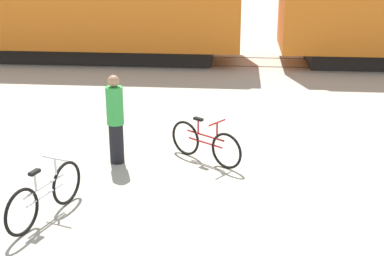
# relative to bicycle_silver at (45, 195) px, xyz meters

# --- Properties ---
(rail_near) EXTENTS (37.77, 0.07, 0.01)m
(rail_near) POSITION_rel_bicycle_silver_xyz_m (3.57, 10.77, -0.37)
(rail_near) COLOR #4C4238
(rail_near) RESTS_ON ground_plane
(rail_far) EXTENTS (37.77, 0.07, 0.01)m
(rail_far) POSITION_rel_bicycle_silver_xyz_m (3.57, 12.21, -0.37)
(rail_far) COLOR #4C4238
(rail_far) RESTS_ON ground_plane
(bicycle_silver) EXTENTS (0.62, 1.71, 0.89)m
(bicycle_silver) POSITION_rel_bicycle_silver_xyz_m (0.00, 0.00, 0.00)
(bicycle_silver) COLOR black
(bicycle_silver) RESTS_ON ground_plane
(bicycle_maroon) EXTENTS (1.42, 1.07, 0.87)m
(bicycle_maroon) POSITION_rel_bicycle_silver_xyz_m (2.28, 2.45, -0.01)
(bicycle_maroon) COLOR black
(bicycle_maroon) RESTS_ON ground_plane
(person_in_green) EXTENTS (0.32, 0.32, 1.72)m
(person_in_green) POSITION_rel_bicycle_silver_xyz_m (0.59, 2.25, 0.49)
(person_in_green) COLOR black
(person_in_green) RESTS_ON ground_plane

